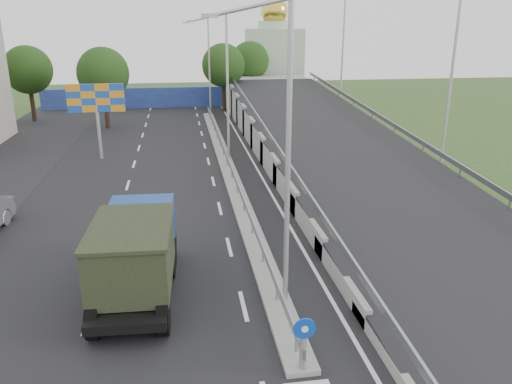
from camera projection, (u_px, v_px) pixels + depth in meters
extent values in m
cube|color=black|center=(185.00, 188.00, 30.47)|extent=(26.00, 90.00, 0.04)
cube|color=gray|center=(227.00, 167.00, 34.62)|extent=(1.00, 44.00, 0.20)
cube|color=gray|center=(398.00, 130.00, 35.68)|extent=(0.10, 50.00, 0.32)
cube|color=gray|center=(267.00, 134.00, 34.31)|extent=(0.10, 50.00, 0.32)
cube|color=gray|center=(227.00, 158.00, 34.42)|extent=(0.08, 44.00, 0.32)
cylinder|color=gray|center=(227.00, 161.00, 34.50)|extent=(0.09, 0.09, 0.60)
cylinder|color=black|center=(303.00, 350.00, 13.97)|extent=(0.20, 0.20, 1.20)
cylinder|color=#0C3FBF|center=(305.00, 329.00, 13.65)|extent=(0.64, 0.05, 0.64)
cylinder|color=white|center=(305.00, 329.00, 13.63)|extent=(0.20, 0.03, 0.20)
cylinder|color=#B2B5B7|center=(288.00, 163.00, 16.18)|extent=(0.18, 0.18, 10.00)
cylinder|color=#B2B5B7|center=(251.00, 7.00, 14.49)|extent=(2.57, 0.12, 0.66)
cube|color=#B2B5B7|center=(210.00, 16.00, 14.40)|extent=(0.50, 0.18, 0.12)
cylinder|color=#B2B5B7|center=(228.00, 89.00, 34.92)|extent=(0.18, 0.18, 10.00)
cylinder|color=#B2B5B7|center=(208.00, 17.00, 33.24)|extent=(2.57, 0.12, 0.66)
cube|color=#B2B5B7|center=(190.00, 21.00, 33.15)|extent=(0.50, 0.18, 0.12)
cylinder|color=#B2B5B7|center=(209.00, 67.00, 53.67)|extent=(0.18, 0.18, 10.00)
cylinder|color=#B2B5B7|center=(196.00, 20.00, 51.99)|extent=(2.57, 0.12, 0.66)
cube|color=#B2B5B7|center=(185.00, 23.00, 51.89)|extent=(0.50, 0.18, 0.12)
cube|color=#2E2B9E|center=(171.00, 98.00, 59.94)|extent=(30.00, 0.50, 2.40)
cube|color=#B2CCAD|center=(274.00, 63.00, 68.41)|extent=(7.00, 7.00, 9.00)
cylinder|color=#B2CCAD|center=(274.00, 25.00, 66.82)|extent=(4.40, 4.40, 1.00)
sphere|color=gold|center=(274.00, 11.00, 66.28)|extent=(3.60, 3.60, 3.60)
cylinder|color=#B2B5B7|center=(99.00, 132.00, 36.47)|extent=(0.24, 0.24, 4.00)
cube|color=orange|center=(96.00, 98.00, 35.68)|extent=(4.00, 0.20, 2.00)
cylinder|color=black|center=(106.00, 107.00, 47.58)|extent=(0.44, 0.44, 4.00)
sphere|color=black|center=(103.00, 73.00, 46.56)|extent=(4.80, 4.80, 4.80)
cylinder|color=black|center=(224.00, 94.00, 56.80)|extent=(0.44, 0.44, 4.00)
sphere|color=black|center=(223.00, 65.00, 55.79)|extent=(4.80, 4.80, 4.80)
cylinder|color=black|center=(32.00, 102.00, 51.11)|extent=(0.44, 0.44, 4.00)
sphere|color=black|center=(28.00, 70.00, 50.10)|extent=(4.80, 4.80, 4.80)
cylinder|color=black|center=(250.00, 86.00, 63.94)|extent=(0.44, 0.44, 4.00)
sphere|color=black|center=(250.00, 61.00, 62.92)|extent=(4.80, 4.80, 4.80)
cylinder|color=black|center=(117.00, 255.00, 20.21)|extent=(0.43, 1.21, 1.20)
cylinder|color=black|center=(171.00, 252.00, 20.43)|extent=(0.43, 1.21, 1.20)
cylinder|color=black|center=(113.00, 266.00, 19.29)|extent=(0.43, 1.21, 1.20)
cylinder|color=black|center=(170.00, 263.00, 19.51)|extent=(0.43, 1.21, 1.20)
cylinder|color=black|center=(94.00, 321.00, 15.70)|extent=(0.43, 1.21, 1.20)
cylinder|color=black|center=(163.00, 317.00, 15.92)|extent=(0.43, 1.21, 1.20)
cube|color=black|center=(137.00, 277.00, 18.12)|extent=(2.80, 6.85, 0.33)
cube|color=navy|center=(143.00, 223.00, 20.18)|extent=(2.58, 1.85, 1.85)
cube|color=black|center=(144.00, 204.00, 20.82)|extent=(2.07, 0.16, 0.76)
cube|color=black|center=(147.00, 239.00, 21.42)|extent=(2.51, 0.27, 0.54)
cube|color=#252C1A|center=(133.00, 255.00, 17.12)|extent=(2.79, 4.24, 1.96)
cube|color=#252C1A|center=(130.00, 227.00, 16.79)|extent=(2.90, 4.36, 0.13)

